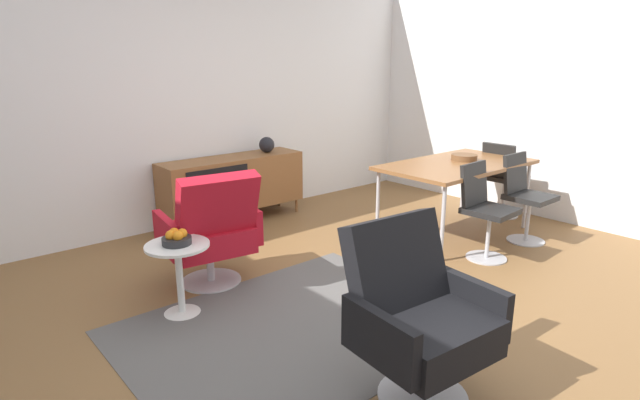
{
  "coord_description": "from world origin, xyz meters",
  "views": [
    {
      "loc": [
        -2.39,
        -2.45,
        1.75
      ],
      "look_at": [
        -0.08,
        0.27,
        0.75
      ],
      "focal_mm": 28.59,
      "sensor_mm": 36.0,
      "label": 1
    }
  ],
  "objects": [
    {
      "name": "ground_plane",
      "position": [
        0.0,
        0.0,
        0.0
      ],
      "size": [
        8.32,
        8.32,
        0.0
      ],
      "primitive_type": "plane",
      "color": "brown"
    },
    {
      "name": "wall_back",
      "position": [
        0.0,
        2.6,
        1.4
      ],
      "size": [
        6.8,
        0.12,
        2.8
      ],
      "primitive_type": "cube",
      "color": "white",
      "rests_on": "ground_plane"
    },
    {
      "name": "wall_right",
      "position": [
        3.2,
        0.0,
        1.4
      ],
      "size": [
        0.12,
        5.6,
        2.8
      ],
      "primitive_type": "cube",
      "color": "white",
      "rests_on": "ground_plane"
    },
    {
      "name": "sideboard",
      "position": [
        0.39,
        2.3,
        0.44
      ],
      "size": [
        1.6,
        0.45,
        0.72
      ],
      "color": "brown",
      "rests_on": "ground_plane"
    },
    {
      "name": "vase_cobalt",
      "position": [
        0.85,
        2.3,
        0.81
      ],
      "size": [
        0.17,
        0.17,
        0.18
      ],
      "color": "black",
      "rests_on": "sideboard"
    },
    {
      "name": "dining_table",
      "position": [
        1.89,
        0.48,
        0.7
      ],
      "size": [
        1.6,
        0.9,
        0.74
      ],
      "color": "brown",
      "rests_on": "ground_plane"
    },
    {
      "name": "wooden_bowl_on_table",
      "position": [
        2.07,
        0.52,
        0.77
      ],
      "size": [
        0.26,
        0.26,
        0.06
      ],
      "primitive_type": "cylinder",
      "color": "brown",
      "rests_on": "dining_table"
    },
    {
      "name": "dining_chair_far_end",
      "position": [
        2.78,
        0.48,
        0.47
      ],
      "size": [
        0.43,
        0.41,
        0.86
      ],
      "color": "black",
      "rests_on": "ground_plane"
    },
    {
      "name": "dining_chair_front_right",
      "position": [
        2.24,
        -0.08,
        0.47
      ],
      "size": [
        0.4,
        0.43,
        0.86
      ],
      "color": "black",
      "rests_on": "ground_plane"
    },
    {
      "name": "dining_chair_front_left",
      "position": [
        1.54,
        -0.08,
        0.47
      ],
      "size": [
        0.42,
        0.45,
        0.86
      ],
      "color": "black",
      "rests_on": "ground_plane"
    },
    {
      "name": "lounge_chair_red",
      "position": [
        -0.61,
        0.96,
        0.47
      ],
      "size": [
        0.78,
        0.73,
        0.95
      ],
      "color": "red",
      "rests_on": "ground_plane"
    },
    {
      "name": "armchair_black_shell",
      "position": [
        -0.45,
        -0.95,
        0.47
      ],
      "size": [
        0.76,
        0.7,
        0.95
      ],
      "color": "black",
      "rests_on": "ground_plane"
    },
    {
      "name": "side_table_round",
      "position": [
        -1.02,
        0.69,
        0.32
      ],
      "size": [
        0.44,
        0.44,
        0.52
      ],
      "color": "white",
      "rests_on": "ground_plane"
    },
    {
      "name": "fruit_bowl",
      "position": [
        -1.02,
        0.68,
        0.56
      ],
      "size": [
        0.2,
        0.2,
        0.11
      ],
      "color": "#262628",
      "rests_on": "side_table_round"
    },
    {
      "name": "area_rug",
      "position": [
        -0.53,
        0.0,
        0.0
      ],
      "size": [
        2.2,
        1.7,
        0.01
      ],
      "primitive_type": "cube",
      "color": "#595654",
      "rests_on": "ground_plane"
    }
  ]
}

